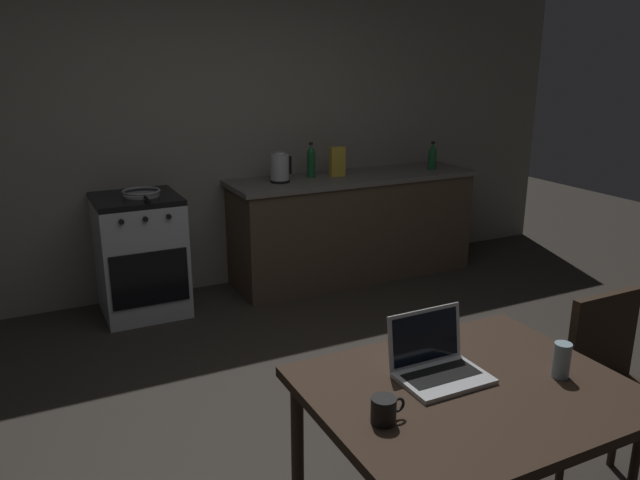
{
  "coord_description": "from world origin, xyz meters",
  "views": [
    {
      "loc": [
        -1.38,
        -2.43,
        1.88
      ],
      "look_at": [
        0.22,
        0.77,
        0.81
      ],
      "focal_mm": 34.82,
      "sensor_mm": 36.0,
      "label": 1
    }
  ],
  "objects_px": {
    "drinking_glass": "(562,360)",
    "bottle_b": "(311,161)",
    "chair": "(617,384)",
    "bottle": "(432,156)",
    "frying_pan": "(142,193)",
    "coffee_mug": "(384,410)",
    "cereal_box": "(337,162)",
    "electric_kettle": "(280,168)",
    "laptop": "(437,364)",
    "dining_table": "(468,406)",
    "stove_oven": "(141,255)"
  },
  "relations": [
    {
      "from": "laptop",
      "to": "frying_pan",
      "type": "distance_m",
      "value": 2.91
    },
    {
      "from": "laptop",
      "to": "cereal_box",
      "type": "height_order",
      "value": "cereal_box"
    },
    {
      "from": "chair",
      "to": "bottle_b",
      "type": "height_order",
      "value": "bottle_b"
    },
    {
      "from": "dining_table",
      "to": "bottle",
      "type": "height_order",
      "value": "bottle"
    },
    {
      "from": "cereal_box",
      "to": "stove_oven",
      "type": "bearing_deg",
      "value": -179.23
    },
    {
      "from": "frying_pan",
      "to": "coffee_mug",
      "type": "xyz_separation_m",
      "value": [
        0.16,
        -3.03,
        -0.13
      ]
    },
    {
      "from": "chair",
      "to": "frying_pan",
      "type": "height_order",
      "value": "frying_pan"
    },
    {
      "from": "cereal_box",
      "to": "frying_pan",
      "type": "bearing_deg",
      "value": -178.32
    },
    {
      "from": "stove_oven",
      "to": "drinking_glass",
      "type": "bearing_deg",
      "value": -73.18
    },
    {
      "from": "drinking_glass",
      "to": "stove_oven",
      "type": "bearing_deg",
      "value": 106.82
    },
    {
      "from": "bottle",
      "to": "coffee_mug",
      "type": "bearing_deg",
      "value": -128.41
    },
    {
      "from": "frying_pan",
      "to": "cereal_box",
      "type": "xyz_separation_m",
      "value": [
        1.63,
        0.05,
        0.1
      ]
    },
    {
      "from": "chair",
      "to": "cereal_box",
      "type": "height_order",
      "value": "cereal_box"
    },
    {
      "from": "electric_kettle",
      "to": "stove_oven",
      "type": "bearing_deg",
      "value": -179.88
    },
    {
      "from": "chair",
      "to": "electric_kettle",
      "type": "height_order",
      "value": "electric_kettle"
    },
    {
      "from": "bottle",
      "to": "electric_kettle",
      "type": "bearing_deg",
      "value": 178.03
    },
    {
      "from": "drinking_glass",
      "to": "frying_pan",
      "type": "bearing_deg",
      "value": 106.28
    },
    {
      "from": "bottle",
      "to": "stove_oven",
      "type": "bearing_deg",
      "value": 178.95
    },
    {
      "from": "chair",
      "to": "bottle",
      "type": "bearing_deg",
      "value": 60.37
    },
    {
      "from": "laptop",
      "to": "bottle_b",
      "type": "height_order",
      "value": "bottle_b"
    },
    {
      "from": "drinking_glass",
      "to": "cereal_box",
      "type": "bearing_deg",
      "value": 76.83
    },
    {
      "from": "bottle",
      "to": "drinking_glass",
      "type": "bearing_deg",
      "value": -118.46
    },
    {
      "from": "dining_table",
      "to": "bottle",
      "type": "xyz_separation_m",
      "value": [
        2.0,
        2.96,
        0.34
      ]
    },
    {
      "from": "chair",
      "to": "laptop",
      "type": "bearing_deg",
      "value": 166.52
    },
    {
      "from": "chair",
      "to": "drinking_glass",
      "type": "relative_size",
      "value": 6.8
    },
    {
      "from": "dining_table",
      "to": "frying_pan",
      "type": "distance_m",
      "value": 3.05
    },
    {
      "from": "bottle_b",
      "to": "stove_oven",
      "type": "bearing_deg",
      "value": -176.75
    },
    {
      "from": "dining_table",
      "to": "bottle_b",
      "type": "xyz_separation_m",
      "value": [
        0.86,
        3.09,
        0.36
      ]
    },
    {
      "from": "bottle_b",
      "to": "cereal_box",
      "type": "bearing_deg",
      "value": -15.6
    },
    {
      "from": "stove_oven",
      "to": "chair",
      "type": "bearing_deg",
      "value": -64.14
    },
    {
      "from": "bottle",
      "to": "cereal_box",
      "type": "height_order",
      "value": "cereal_box"
    },
    {
      "from": "bottle_b",
      "to": "bottle",
      "type": "bearing_deg",
      "value": -6.52
    },
    {
      "from": "laptop",
      "to": "coffee_mug",
      "type": "xyz_separation_m",
      "value": [
        -0.34,
        -0.17,
        -0.0
      ]
    },
    {
      "from": "chair",
      "to": "bottle",
      "type": "distance_m",
      "value": 3.18
    },
    {
      "from": "cereal_box",
      "to": "bottle_b",
      "type": "height_order",
      "value": "bottle_b"
    },
    {
      "from": "dining_table",
      "to": "coffee_mug",
      "type": "height_order",
      "value": "coffee_mug"
    },
    {
      "from": "laptop",
      "to": "bottle_b",
      "type": "xyz_separation_m",
      "value": [
        0.91,
        2.97,
        0.24
      ]
    },
    {
      "from": "stove_oven",
      "to": "chair",
      "type": "distance_m",
      "value": 3.31
    },
    {
      "from": "dining_table",
      "to": "coffee_mug",
      "type": "relative_size",
      "value": 9.19
    },
    {
      "from": "laptop",
      "to": "bottle_b",
      "type": "relative_size",
      "value": 1.1
    },
    {
      "from": "drinking_glass",
      "to": "bottle_b",
      "type": "height_order",
      "value": "bottle_b"
    },
    {
      "from": "frying_pan",
      "to": "bottle_b",
      "type": "xyz_separation_m",
      "value": [
        1.41,
        0.11,
        0.11
      ]
    },
    {
      "from": "stove_oven",
      "to": "laptop",
      "type": "bearing_deg",
      "value": -79.48
    },
    {
      "from": "bottle",
      "to": "bottle_b",
      "type": "height_order",
      "value": "bottle_b"
    },
    {
      "from": "laptop",
      "to": "frying_pan",
      "type": "bearing_deg",
      "value": 98.5
    },
    {
      "from": "bottle",
      "to": "laptop",
      "type": "bearing_deg",
      "value": -125.83
    },
    {
      "from": "frying_pan",
      "to": "drinking_glass",
      "type": "height_order",
      "value": "frying_pan"
    },
    {
      "from": "electric_kettle",
      "to": "frying_pan",
      "type": "height_order",
      "value": "electric_kettle"
    },
    {
      "from": "electric_kettle",
      "to": "dining_table",
      "type": "bearing_deg",
      "value": -100.27
    },
    {
      "from": "electric_kettle",
      "to": "bottle",
      "type": "height_order",
      "value": "bottle"
    }
  ]
}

